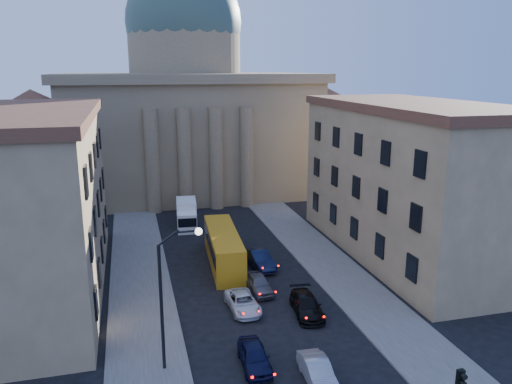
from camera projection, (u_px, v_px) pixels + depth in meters
sidewalk_left at (142, 299)px, 39.20m from camera, size 5.00×60.00×0.15m
sidewalk_right at (342, 277)px, 43.34m from camera, size 5.00×60.00×0.15m
church at (187, 109)px, 73.62m from camera, size 68.02×28.76×36.60m
building_left at (24, 203)px, 39.11m from camera, size 11.60×26.60×14.70m
building_right at (410, 179)px, 47.40m from camera, size 11.60×26.60×14.70m
street_lamp at (170, 288)px, 28.92m from camera, size 2.62×0.44×8.83m
car_left_near at (254, 356)px, 30.23m from camera, size 1.83×4.19×1.41m
car_right_near at (318, 372)px, 28.75m from camera, size 1.57×4.11×1.34m
car_left_mid at (243, 302)px, 37.38m from camera, size 2.27×4.54×1.24m
car_right_mid at (307, 305)px, 36.79m from camera, size 2.43×4.92×1.37m
car_right_far at (259, 284)px, 40.46m from camera, size 1.76×4.12×1.39m
car_right_distant at (260, 259)px, 45.39m from camera, size 2.11×4.90×1.57m
city_bus at (223, 247)px, 45.98m from camera, size 3.31×11.31×3.15m
box_truck at (187, 215)px, 56.80m from camera, size 2.65×5.67×3.02m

